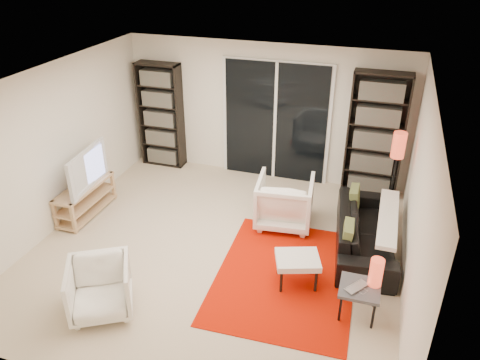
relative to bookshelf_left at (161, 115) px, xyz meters
name	(u,v)px	position (x,y,z in m)	size (l,w,h in m)	color
floor	(217,249)	(1.95, -2.33, -0.98)	(5.00, 5.00, 0.00)	beige
wall_back	(265,112)	(1.95, 0.17, 0.22)	(5.00, 0.02, 2.40)	white
wall_front	(110,302)	(1.95, -4.83, 0.22)	(5.00, 0.02, 2.40)	white
wall_left	(53,150)	(-0.55, -2.33, 0.22)	(0.02, 5.00, 2.40)	white
wall_right	(418,204)	(4.45, -2.33, 0.22)	(0.02, 5.00, 2.40)	white
ceiling	(212,83)	(1.95, -2.33, 1.42)	(5.00, 5.00, 0.02)	white
sliding_door	(275,122)	(2.15, 0.13, 0.07)	(1.92, 0.08, 2.16)	white
bookshelf_left	(161,115)	(0.00, 0.00, 0.00)	(0.80, 0.30, 1.95)	black
bookshelf_right	(375,136)	(3.85, 0.00, 0.07)	(0.90, 0.30, 2.10)	black
tv_stand	(86,199)	(-0.34, -2.07, -0.71)	(0.37, 1.17, 0.50)	tan
tv	(81,168)	(-0.32, -2.07, -0.17)	(1.07, 0.14, 0.62)	black
rug	(286,275)	(3.01, -2.60, -0.97)	(1.75, 2.36, 0.01)	#C81400
sofa	(365,231)	(3.92, -1.66, -0.69)	(1.95, 0.76, 0.57)	black
armchair_back	(285,201)	(2.69, -1.38, -0.59)	(0.82, 0.84, 0.77)	white
armchair_front	(100,288)	(1.09, -3.87, -0.65)	(0.70, 0.72, 0.65)	white
ottoman	(298,261)	(3.17, -2.69, -0.63)	(0.65, 0.59, 0.40)	white
side_table	(360,290)	(3.96, -3.01, -0.62)	(0.46, 0.46, 0.40)	#46464A
laptop	(359,289)	(3.95, -3.07, -0.56)	(0.30, 0.19, 0.02)	silver
table_lamp	(376,272)	(4.10, -2.91, -0.40)	(0.15, 0.15, 0.35)	#EA4526
floor_lamp	(397,154)	(4.20, -0.72, 0.12)	(0.22, 0.22, 1.43)	black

